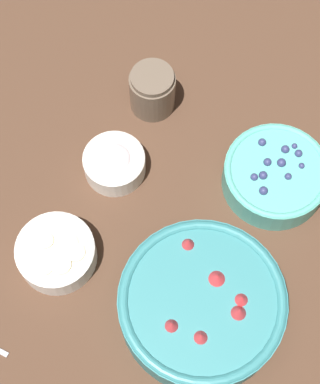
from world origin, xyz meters
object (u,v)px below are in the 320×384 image
object	(u,v)px
bowl_strawberries	(202,303)
bowl_blueberries	(275,175)
bowl_cream	(114,162)
bowl_bananas	(56,253)
jar_chocolate	(152,91)

from	to	relation	value
bowl_strawberries	bowl_blueberries	world-z (taller)	bowl_strawberries
bowl_blueberries	bowl_cream	distance (m)	0.28
bowl_bananas	bowl_cream	distance (m)	0.19
bowl_cream	jar_chocolate	world-z (taller)	jar_chocolate
bowl_blueberries	bowl_bananas	distance (m)	0.40
bowl_cream	jar_chocolate	bearing A→B (deg)	-6.39
bowl_strawberries	jar_chocolate	distance (m)	0.40
bowl_strawberries	bowl_bananas	distance (m)	0.25
bowl_blueberries	bowl_bananas	bearing A→B (deg)	129.86
bowl_blueberries	bowl_strawberries	bearing A→B (deg)	168.80
bowl_bananas	bowl_cream	bearing A→B (deg)	-9.38
bowl_strawberries	bowl_cream	distance (m)	0.29
jar_chocolate	bowl_cream	bearing A→B (deg)	173.61
bowl_strawberries	bowl_cream	bearing A→B (deg)	49.10
bowl_strawberries	jar_chocolate	world-z (taller)	bowl_strawberries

